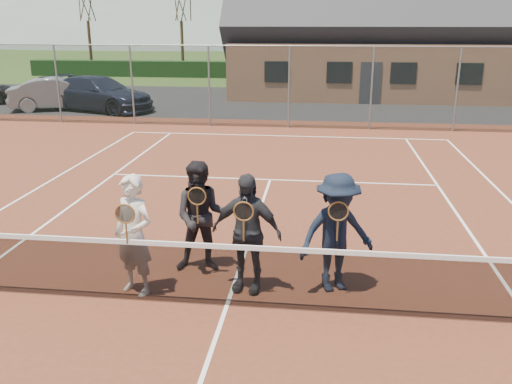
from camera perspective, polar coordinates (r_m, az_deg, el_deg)
ground at (r=27.02m, az=4.31°, el=9.32°), size 220.00×220.00×0.00m
court_surface at (r=7.84m, az=-3.08°, el=-11.95°), size 30.00×30.00×0.02m
tarmac_carpark at (r=27.49m, az=-4.16°, el=9.47°), size 40.00×12.00×0.01m
hedge_row at (r=38.87m, az=5.23°, el=12.63°), size 40.00×1.20×1.10m
car_b at (r=26.37m, az=-19.94°, el=9.70°), size 4.61×3.01×1.43m
car_c at (r=25.51m, az=-16.25°, el=9.91°), size 5.65×3.72×1.52m
court_markings at (r=7.84m, az=-3.08°, el=-11.85°), size 11.03×23.83×0.01m
tennis_net at (r=7.60m, az=-3.14°, el=-8.48°), size 11.68×0.08×1.10m
perimeter_fence at (r=20.39m, az=3.49°, el=10.96°), size 30.07×0.07×3.02m
clubhouse at (r=30.83m, az=12.68°, el=17.42°), size 15.60×8.20×7.70m
player_a at (r=8.01m, az=-12.75°, el=-4.49°), size 0.77×0.66×1.80m
player_b at (r=8.59m, az=-5.74°, el=-2.61°), size 0.96×0.79×1.80m
player_c at (r=7.91m, az=-1.02°, el=-4.33°), size 1.11×0.61×1.80m
player_d at (r=8.00m, az=8.48°, el=-4.27°), size 1.34×1.09×1.80m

